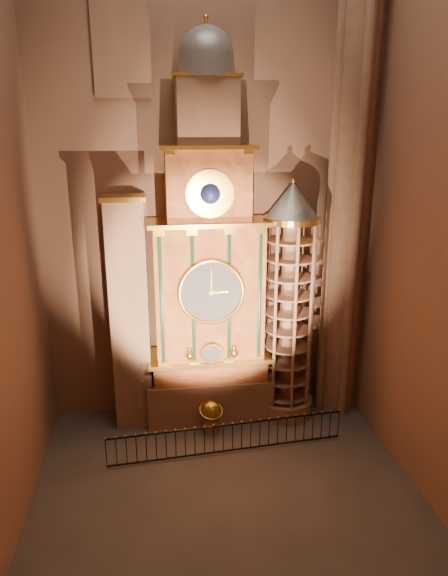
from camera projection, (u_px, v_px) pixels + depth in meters
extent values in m
plane|color=#383330|center=(225.00, 484.00, 19.20)|extent=(14.00, 14.00, 0.00)
plane|color=#885C49|center=(205.00, 172.00, 21.63)|extent=(22.00, 0.00, 22.00)
plane|color=#885C49|center=(435.00, 184.00, 16.90)|extent=(0.00, 22.00, 22.00)
cube|color=#8C634C|center=(209.00, 395.00, 23.64)|extent=(5.60, 2.20, 2.00)
cube|color=maroon|center=(209.00, 365.00, 23.19)|extent=(5.00, 2.00, 1.00)
cube|color=gold|center=(209.00, 355.00, 22.98)|extent=(5.40, 2.30, 0.18)
cube|color=maroon|center=(209.00, 292.00, 22.16)|extent=(4.60, 2.00, 6.00)
cylinder|color=black|center=(161.00, 300.00, 21.07)|extent=(0.32, 0.32, 5.60)
cylinder|color=black|center=(193.00, 299.00, 21.25)|extent=(0.32, 0.32, 5.60)
cylinder|color=black|center=(229.00, 297.00, 21.45)|extent=(0.32, 0.32, 5.60)
cylinder|color=black|center=(259.00, 296.00, 21.63)|extent=(0.32, 0.32, 5.60)
cube|color=gold|center=(208.00, 222.00, 21.22)|extent=(5.00, 2.25, 0.18)
cylinder|color=#2D3033|center=(211.00, 292.00, 21.12)|extent=(2.60, 0.12, 2.60)
torus|color=gold|center=(211.00, 292.00, 21.07)|extent=(2.80, 0.16, 2.80)
cylinder|color=gold|center=(212.00, 354.00, 21.77)|extent=(0.90, 0.10, 0.90)
sphere|color=gold|center=(190.00, 356.00, 21.71)|extent=(0.36, 0.36, 0.36)
sphere|color=gold|center=(234.00, 353.00, 21.96)|extent=(0.36, 0.36, 0.36)
cube|color=maroon|center=(208.00, 186.00, 20.83)|extent=(3.40, 1.80, 3.00)
sphere|color=#0D1D43|center=(210.00, 194.00, 20.03)|extent=(0.80, 0.80, 0.80)
cube|color=gold|center=(207.00, 147.00, 20.33)|extent=(3.80, 2.00, 0.15)
cube|color=#8C634C|center=(207.00, 114.00, 20.01)|extent=(2.40, 1.60, 2.60)
sphere|color=slate|center=(206.00, 55.00, 19.39)|extent=(2.10, 2.10, 2.10)
cylinder|color=gold|center=(206.00, 29.00, 19.12)|extent=(0.14, 0.14, 0.80)
cube|color=#8C634C|center=(130.00, 317.00, 22.00)|extent=(1.60, 1.40, 10.00)
cube|color=gold|center=(132.00, 364.00, 22.19)|extent=(1.35, 0.10, 2.10)
cube|color=#502615|center=(132.00, 365.00, 22.13)|extent=(1.05, 0.04, 1.75)
cube|color=gold|center=(129.00, 307.00, 21.42)|extent=(1.35, 0.10, 2.10)
cube|color=#502615|center=(129.00, 308.00, 21.37)|extent=(1.05, 0.04, 1.75)
cube|color=gold|center=(125.00, 246.00, 20.66)|extent=(1.35, 0.10, 2.10)
cube|color=#502615|center=(125.00, 247.00, 20.60)|extent=(1.05, 0.04, 1.75)
cube|color=gold|center=(123.00, 198.00, 20.49)|extent=(1.80, 1.60, 0.20)
cylinder|color=#8C634C|center=(285.00, 404.00, 24.00)|extent=(2.50, 2.50, 0.80)
cylinder|color=#8C634C|center=(288.00, 314.00, 22.68)|extent=(0.70, 0.70, 8.20)
cylinder|color=gold|center=(292.00, 220.00, 21.44)|extent=(2.40, 2.40, 0.25)
cone|color=slate|center=(292.00, 200.00, 21.20)|extent=(2.30, 2.30, 1.50)
sphere|color=gold|center=(293.00, 181.00, 20.97)|extent=(0.20, 0.20, 0.20)
cylinder|color=#8C634C|center=(352.00, 172.00, 21.51)|extent=(1.60, 1.60, 22.00)
cylinder|color=#8C634C|center=(370.00, 172.00, 21.62)|extent=(0.44, 0.44, 22.00)
cylinder|color=#8C634C|center=(333.00, 172.00, 21.40)|extent=(0.44, 0.44, 22.00)
cylinder|color=#8C634C|center=(345.00, 171.00, 22.27)|extent=(0.44, 0.44, 22.00)
cylinder|color=#8C634C|center=(359.00, 174.00, 20.76)|extent=(0.44, 0.44, 22.00)
cube|color=navy|center=(120.00, 25.00, 19.52)|extent=(2.00, 0.10, 5.00)
cube|color=#8C634C|center=(120.00, 25.00, 19.46)|extent=(2.20, 0.06, 5.20)
cylinder|color=#8C634C|center=(211.00, 425.00, 22.43)|extent=(0.56, 0.56, 0.66)
sphere|color=gold|center=(211.00, 410.00, 22.21)|extent=(0.85, 0.85, 0.85)
torus|color=gold|center=(211.00, 410.00, 22.21)|extent=(1.25, 1.21, 0.46)
cube|color=black|center=(228.00, 425.00, 20.68)|extent=(9.66, 0.78, 0.06)
cube|color=black|center=(228.00, 450.00, 21.03)|extent=(9.66, 0.78, 0.06)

